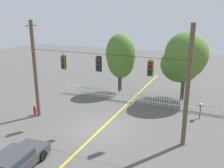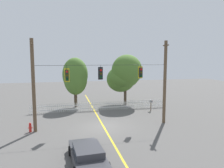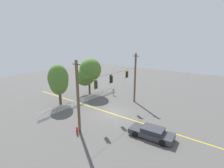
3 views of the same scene
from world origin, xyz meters
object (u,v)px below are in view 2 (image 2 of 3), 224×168
object	(u,v)px
autumn_maple_mid	(124,75)
roadside_mailbox	(151,102)
autumn_maple_near_fence	(75,76)
parked_car	(88,154)
traffic_signal_northbound_primary	(67,75)
traffic_signal_westbound_side	(141,72)
traffic_signal_eastbound_side	(101,73)
fire_hydrant	(30,127)

from	to	relation	value
autumn_maple_mid	roadside_mailbox	size ratio (longest dim) A/B	5.10
autumn_maple_near_fence	parked_car	distance (m)	16.32
traffic_signal_northbound_primary	parked_car	bearing A→B (deg)	-81.43
traffic_signal_westbound_side	autumn_maple_mid	bearing A→B (deg)	84.18
traffic_signal_northbound_primary	parked_car	xyz separation A→B (m)	(1.04, -6.88, -4.33)
traffic_signal_northbound_primary	traffic_signal_westbound_side	world-z (taller)	same
traffic_signal_eastbound_side	parked_car	world-z (taller)	traffic_signal_eastbound_side
traffic_signal_eastbound_side	roadside_mailbox	distance (m)	9.45
traffic_signal_eastbound_side	fire_hydrant	world-z (taller)	traffic_signal_eastbound_side
traffic_signal_northbound_primary	roadside_mailbox	xyz separation A→B (m)	(10.05, 4.93, -3.83)
parked_car	traffic_signal_northbound_primary	bearing A→B (deg)	98.57
autumn_maple_near_fence	fire_hydrant	world-z (taller)	autumn_maple_near_fence
autumn_maple_mid	fire_hydrant	xyz separation A→B (m)	(-11.06, -9.21, -3.70)
autumn_maple_near_fence	parked_car	world-z (taller)	autumn_maple_near_fence
roadside_mailbox	autumn_maple_near_fence	bearing A→B (deg)	154.96
traffic_signal_westbound_side	autumn_maple_near_fence	world-z (taller)	autumn_maple_near_fence
traffic_signal_eastbound_side	roadside_mailbox	world-z (taller)	traffic_signal_eastbound_side
traffic_signal_northbound_primary	traffic_signal_eastbound_side	bearing A→B (deg)	-0.01
autumn_maple_near_fence	fire_hydrant	distance (m)	10.76
traffic_signal_westbound_side	roadside_mailbox	bearing A→B (deg)	57.15
parked_car	fire_hydrant	world-z (taller)	parked_car
parked_car	roadside_mailbox	xyz separation A→B (m)	(9.01, 11.81, 0.49)
traffic_signal_eastbound_side	autumn_maple_near_fence	bearing A→B (deg)	101.50
parked_car	autumn_maple_near_fence	bearing A→B (deg)	89.52
traffic_signal_northbound_primary	roadside_mailbox	distance (m)	11.83
traffic_signal_eastbound_side	traffic_signal_westbound_side	distance (m)	3.85
traffic_signal_eastbound_side	traffic_signal_westbound_side	world-z (taller)	same
autumn_maple_near_fence	roadside_mailbox	distance (m)	10.23
fire_hydrant	roadside_mailbox	distance (m)	14.22
traffic_signal_westbound_side	autumn_maple_mid	world-z (taller)	autumn_maple_mid
traffic_signal_northbound_primary	autumn_maple_near_fence	bearing A→B (deg)	82.66
autumn_maple_mid	traffic_signal_westbound_side	bearing A→B (deg)	-95.82
traffic_signal_westbound_side	roadside_mailbox	size ratio (longest dim) A/B	0.96
traffic_signal_northbound_primary	fire_hydrant	distance (m)	5.58
parked_car	traffic_signal_eastbound_side	bearing A→B (deg)	73.94
autumn_maple_mid	roadside_mailbox	bearing A→B (deg)	-62.10
roadside_mailbox	traffic_signal_westbound_side	bearing A→B (deg)	-122.85
traffic_signal_northbound_primary	fire_hydrant	size ratio (longest dim) A/B	1.78
traffic_signal_northbound_primary	autumn_maple_mid	distance (m)	12.07
traffic_signal_westbound_side	autumn_maple_near_fence	distance (m)	10.77
fire_hydrant	parked_car	bearing A→B (deg)	-57.86
autumn_maple_mid	parked_car	size ratio (longest dim) A/B	1.45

